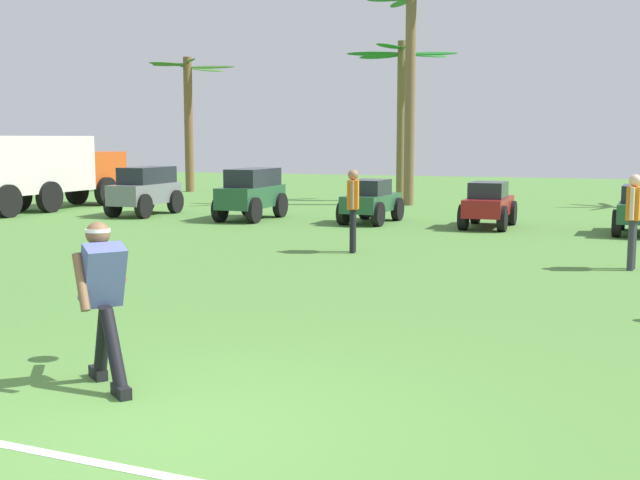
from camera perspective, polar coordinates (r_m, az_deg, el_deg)
ground_plane at (r=6.09m, az=-11.20°, el=-13.47°), size 80.00×80.00×0.00m
field_line_paint at (r=5.63m, az=-14.39°, el=-15.31°), size 19.75×1.37×0.01m
frisbee_thrower at (r=7.16m, az=-15.15°, el=-3.79°), size 0.81×0.88×1.43m
frisbee_in_flight at (r=8.01m, az=-15.50°, el=-3.87°), size 0.27×0.27×0.07m
teammate_midfield at (r=15.01m, az=2.36°, el=2.67°), size 0.27×0.50×1.56m
teammate_deep at (r=13.97m, az=21.41°, el=1.83°), size 0.26×0.50×1.56m
parked_car_slot_a at (r=22.90m, az=-12.30°, el=3.55°), size 1.15×2.40×1.34m
parked_car_slot_b at (r=21.25m, az=-4.88°, el=3.41°), size 1.19×2.42×1.34m
parked_car_slot_c at (r=20.37m, az=3.65°, el=2.82°), size 1.23×2.26×1.10m
parked_car_slot_d at (r=19.66m, az=11.89°, el=2.51°), size 1.15×2.23×1.10m
box_truck at (r=25.22m, az=-18.88°, el=4.82°), size 1.66×5.96×2.20m
palm_tree_far_left at (r=32.64m, az=-9.30°, el=9.03°), size 3.50×3.39×5.31m
palm_tree_left_of_centre at (r=27.62m, az=5.80°, el=10.08°), size 3.67×3.36×5.37m
palm_tree_right_of_centre at (r=25.85m, az=6.43°, el=11.36°), size 2.90×2.99×6.80m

